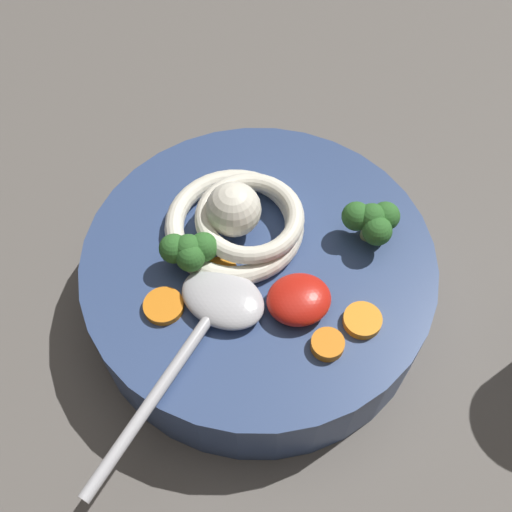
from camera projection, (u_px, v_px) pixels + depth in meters
The scene contains 11 objects.
table_slab at pixel (258, 308), 50.77cm from camera, with size 134.29×134.29×3.57cm, color #5B5651.
soup_bowl at pixel (256, 277), 46.68cm from camera, with size 25.91×25.91×6.05cm.
noodle_pile at pixel (237, 220), 44.26cm from camera, with size 11.32×11.10×4.55cm.
soup_spoon at pixel (212, 314), 40.75cm from camera, with size 14.76×14.36×1.60cm.
chili_sauce_dollop at pixel (299, 299), 41.13cm from camera, with size 4.42×3.98×1.99cm, color red.
broccoli_floret_near_spoon at pixel (189, 252), 41.99cm from camera, with size 4.09×3.52×3.23cm.
broccoli_floret_front at pixel (373, 221), 43.40cm from camera, with size 4.16×3.58×3.29cm.
carrot_slice_right at pixel (221, 271), 43.27cm from camera, with size 2.29×2.29×0.45cm, color orange.
carrot_slice_center at pixel (328, 344), 39.98cm from camera, with size 2.22×2.22×0.77cm, color orange.
carrot_slice_extra_a at pixel (164, 306), 41.68cm from camera, with size 2.77×2.77×0.54cm, color orange.
carrot_slice_left at pixel (362, 320), 41.02cm from camera, with size 2.62×2.62×0.64cm, color orange.
Camera 1 is at (-6.96, -23.15, 46.65)cm, focal length 42.86 mm.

